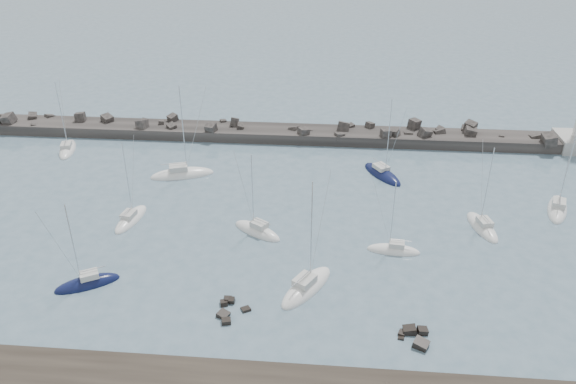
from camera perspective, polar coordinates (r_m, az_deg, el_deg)
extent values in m
plane|color=slate|center=(67.13, -0.42, -7.33)|extent=(400.00, 400.00, 0.00)
cube|color=black|center=(61.58, -6.53, -11.14)|extent=(1.02, 1.14, 0.67)
cube|color=black|center=(60.83, -4.30, -11.88)|extent=(1.31, 1.32, 0.67)
cube|color=black|center=(61.67, -5.73, -10.92)|extent=(0.68, 0.77, 0.77)
cube|color=black|center=(61.97, -6.13, -10.87)|extent=(1.13, 1.01, 0.85)
cube|color=black|center=(60.29, -6.61, -12.37)|extent=(1.60, 1.56, 1.01)
cube|color=black|center=(59.43, -6.27, -13.07)|extent=(1.11, 0.99, 0.94)
cube|color=black|center=(59.53, 13.47, -13.69)|extent=(1.16, 1.11, 1.08)
cube|color=black|center=(59.07, 11.48, -13.99)|extent=(0.92, 1.01, 0.75)
cube|color=black|center=(59.31, 12.27, -13.66)|extent=(1.50, 1.25, 1.27)
cube|color=black|center=(58.56, 11.42, -14.40)|extent=(0.77, 0.79, 0.60)
cube|color=black|center=(57.93, 13.33, -14.89)|extent=(1.90, 1.84, 1.26)
cube|color=#2B2827|center=(100.94, -2.68, 5.65)|extent=(115.00, 6.00, 3.20)
cube|color=#2B2827|center=(99.64, -7.83, 6.42)|extent=(2.23, 2.42, 2.05)
cube|color=#2B2827|center=(103.38, 18.04, 6.28)|extent=(2.46, 2.79, 2.55)
cube|color=#2B2827|center=(104.56, -12.75, 6.86)|extent=(1.26, 1.15, 1.07)
cube|color=#2B2827|center=(101.50, 8.32, 6.71)|extent=(1.89, 1.88, 1.30)
cube|color=#2B2827|center=(102.62, 15.12, 6.10)|extent=(1.71, 1.94, 1.53)
cube|color=#2B2827|center=(102.56, 12.71, 6.71)|extent=(2.63, 2.46, 2.13)
cube|color=#2B2827|center=(97.78, 1.60, 6.16)|extent=(2.34, 2.32, 1.36)
cube|color=#2B2827|center=(104.61, 17.57, 6.03)|extent=(2.00, 2.22, 1.63)
cube|color=#2B2827|center=(102.30, 18.02, 5.74)|extent=(2.36, 2.09, 2.42)
cube|color=#2B2827|center=(102.59, -11.73, 6.44)|extent=(2.03, 2.28, 1.76)
cube|color=#2B2827|center=(114.24, -26.53, 6.66)|extent=(2.34, 2.51, 2.42)
cube|color=#2B2827|center=(98.74, 10.86, 5.87)|extent=(1.98, 1.76, 1.61)
cube|color=#2B2827|center=(111.65, -24.38, 6.22)|extent=(1.55, 1.34, 0.99)
cube|color=#2B2827|center=(105.39, 23.76, 5.08)|extent=(1.75, 1.86, 1.54)
cube|color=#2B2827|center=(97.88, 3.09, 5.64)|extent=(1.41, 1.43, 0.90)
cube|color=#2B2827|center=(101.81, 15.12, 5.86)|extent=(2.30, 2.05, 1.74)
cube|color=#2B2827|center=(99.98, 0.61, 6.35)|extent=(2.14, 2.28, 1.72)
cube|color=#2B2827|center=(106.73, -14.40, 6.97)|extent=(1.28, 1.47, 1.11)
cube|color=#2B2827|center=(110.10, -20.34, 7.14)|extent=(2.05, 1.96, 1.94)
cube|color=#2B2827|center=(99.57, 13.75, 5.81)|extent=(2.80, 2.30, 2.38)
cube|color=#2B2827|center=(103.95, -6.61, 7.04)|extent=(1.47, 1.29, 1.17)
cube|color=#2B2827|center=(100.08, 5.65, 6.60)|extent=(2.33, 2.34, 2.43)
cube|color=#2B2827|center=(98.06, 9.91, 5.86)|extent=(2.00, 2.02, 1.57)
cube|color=#2B2827|center=(105.71, -11.62, 7.31)|extent=(2.18, 2.39, 1.92)
cube|color=#2B2827|center=(115.13, -24.51, 6.92)|extent=(2.25, 2.30, 2.06)
cube|color=#2B2827|center=(114.77, -23.05, 7.00)|extent=(2.15, 2.24, 1.43)
cube|color=#2B2827|center=(103.61, -14.59, 6.60)|extent=(2.43, 2.51, 2.33)
cube|color=#2B2827|center=(101.67, 6.37, 6.66)|extent=(1.72, 1.74, 1.11)
cube|color=#2B2827|center=(103.60, 24.99, 4.85)|extent=(2.40, 2.65, 2.39)
cube|color=#2B2827|center=(108.51, -17.88, 7.01)|extent=(2.73, 2.73, 2.11)
cube|color=#2B2827|center=(99.63, 2.21, 6.14)|extent=(1.34, 1.20, 1.13)
cube|color=#2B2827|center=(103.69, 20.86, 5.18)|extent=(1.21, 1.33, 1.04)
cube|color=#2B2827|center=(97.69, 5.23, 5.65)|extent=(2.10, 2.07, 1.44)
cube|color=#2B2827|center=(100.22, 12.10, 5.70)|extent=(1.57, 1.44, 1.22)
cube|color=#2B2827|center=(101.66, -5.45, 7.07)|extent=(1.91, 2.02, 2.13)
cube|color=#2B2827|center=(100.51, -4.86, 6.64)|extent=(1.55, 1.58, 1.51)
ellipsoid|color=white|center=(102.83, -21.47, 3.98)|extent=(4.45, 8.40, 1.99)
cube|color=beige|center=(102.03, -21.62, 4.47)|extent=(2.14, 2.59, 0.62)
cylinder|color=silver|center=(101.20, -22.04, 7.35)|extent=(0.11, 0.11, 10.84)
cylinder|color=silver|center=(101.31, -21.73, 4.64)|extent=(0.90, 3.13, 0.09)
ellipsoid|color=#0E153C|center=(67.79, -19.70, -8.84)|extent=(7.31, 5.45, 2.02)
cube|color=beige|center=(67.10, -19.56, -7.95)|extent=(2.45, 2.24, 0.70)
cylinder|color=silver|center=(64.67, -21.01, -4.91)|extent=(0.12, 0.12, 9.64)
cylinder|color=silver|center=(66.74, -19.23, -7.41)|extent=(2.54, 1.49, 0.10)
ellipsoid|color=white|center=(78.37, -15.65, -2.74)|extent=(3.60, 7.84, 1.89)
cube|color=beige|center=(77.55, -15.89, -2.18)|extent=(1.86, 2.34, 0.60)
cylinder|color=silver|center=(76.05, -16.01, 1.30)|extent=(0.10, 0.10, 10.20)
cylinder|color=silver|center=(76.89, -16.13, -2.02)|extent=(0.60, 2.99, 0.09)
ellipsoid|color=white|center=(88.66, -10.69, 1.68)|extent=(10.24, 5.87, 2.45)
cube|color=beige|center=(88.04, -11.09, 2.47)|extent=(3.21, 2.71, 0.77)
cylinder|color=silver|center=(85.58, -10.62, 6.31)|extent=(0.13, 0.13, 13.21)
cylinder|color=silver|center=(87.73, -11.58, 2.84)|extent=(3.76, 1.30, 0.11)
ellipsoid|color=white|center=(73.01, -3.14, -4.07)|extent=(7.42, 5.88, 2.12)
cube|color=beige|center=(72.13, -2.94, -3.32)|extent=(2.53, 2.36, 0.75)
cylinder|color=silver|center=(70.38, -3.63, 0.11)|extent=(0.13, 0.13, 9.92)
cylinder|color=silver|center=(71.48, -2.64, -2.97)|extent=(2.53, 1.68, 0.11)
ellipsoid|color=white|center=(63.43, 1.90, -9.74)|extent=(6.92, 9.13, 2.32)
cube|color=beige|center=(62.30, 1.69, -8.96)|extent=(2.82, 3.08, 0.75)
cylinder|color=silver|center=(59.85, 2.39, -4.09)|extent=(0.13, 0.13, 12.09)
cylinder|color=silver|center=(61.46, 1.37, -8.73)|extent=(1.90, 3.15, 0.11)
ellipsoid|color=#0E153C|center=(88.46, 9.55, 1.72)|extent=(6.94, 8.78, 2.08)
cube|color=beige|center=(88.24, 9.45, 2.53)|extent=(2.78, 2.99, 0.63)
cylinder|color=silver|center=(85.17, 10.18, 5.59)|extent=(0.11, 0.11, 11.74)
cylinder|color=silver|center=(88.43, 9.24, 3.02)|extent=(1.94, 2.98, 0.09)
ellipsoid|color=white|center=(70.47, 10.66, -5.91)|extent=(6.66, 2.60, 1.80)
cube|color=beige|center=(69.89, 11.00, -5.21)|extent=(1.93, 1.47, 0.62)
cylinder|color=silver|center=(67.72, 10.60, -2.27)|extent=(0.11, 0.11, 8.78)
cylinder|color=silver|center=(69.60, 11.42, -4.85)|extent=(2.60, 0.33, 0.09)
ellipsoid|color=white|center=(78.04, 19.10, -3.45)|extent=(4.15, 8.01, 2.00)
cube|color=beige|center=(77.17, 19.36, -2.86)|extent=(2.02, 2.45, 0.65)
cylinder|color=silver|center=(75.67, 19.61, 0.67)|extent=(0.11, 0.11, 10.35)
cylinder|color=silver|center=(76.48, 19.60, -2.67)|extent=(0.83, 3.00, 0.09)
ellipsoid|color=white|center=(86.19, 25.65, -1.67)|extent=(5.13, 8.58, 2.28)
cube|color=beige|center=(85.22, 25.84, -1.00)|extent=(2.32, 2.72, 0.78)
cylinder|color=silver|center=(84.04, 26.58, 2.39)|extent=(0.13, 0.13, 11.08)
cylinder|color=silver|center=(84.38, 25.93, -0.75)|extent=(1.20, 3.13, 0.11)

